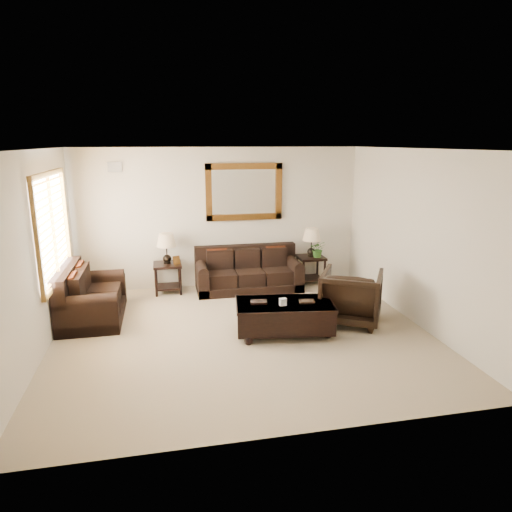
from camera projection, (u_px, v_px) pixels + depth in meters
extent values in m
cube|color=gray|center=(243.00, 334.00, 6.84)|extent=(5.50, 5.00, 0.01)
cube|color=white|center=(242.00, 149.00, 6.18)|extent=(5.50, 5.00, 0.01)
cube|color=beige|center=(220.00, 218.00, 8.89)|extent=(5.50, 0.01, 2.70)
cube|color=beige|center=(290.00, 306.00, 4.14)|extent=(5.50, 0.01, 2.70)
cube|color=beige|center=(36.00, 255.00, 5.97)|extent=(0.01, 5.00, 2.70)
cube|color=beige|center=(417.00, 238.00, 7.05)|extent=(0.01, 5.00, 2.70)
cube|color=white|center=(51.00, 228.00, 6.78)|extent=(0.01, 1.80, 1.50)
cube|color=brown|center=(47.00, 174.00, 6.59)|extent=(0.06, 1.96, 0.08)
cube|color=brown|center=(59.00, 279.00, 6.98)|extent=(0.06, 1.96, 0.08)
cube|color=brown|center=(37.00, 241.00, 5.89)|extent=(0.06, 0.08, 1.50)
cube|color=brown|center=(66.00, 218.00, 7.68)|extent=(0.06, 0.08, 1.50)
cube|color=brown|center=(53.00, 228.00, 6.79)|extent=(0.05, 0.05, 1.50)
cube|color=#48240E|center=(244.00, 192.00, 8.82)|extent=(1.50, 0.06, 1.10)
cube|color=white|center=(244.00, 192.00, 8.84)|extent=(1.26, 0.01, 0.86)
cube|color=#999999|center=(115.00, 167.00, 8.25)|extent=(0.25, 0.02, 0.18)
cube|color=black|center=(249.00, 285.00, 8.86)|extent=(2.00, 0.86, 0.16)
cube|color=black|center=(245.00, 255.00, 9.05)|extent=(2.00, 0.20, 0.41)
cube|color=black|center=(221.00, 277.00, 8.69)|extent=(0.51, 0.71, 0.25)
cube|color=black|center=(249.00, 276.00, 8.79)|extent=(0.51, 0.71, 0.25)
cube|color=black|center=(276.00, 274.00, 8.90)|extent=(0.51, 0.71, 0.25)
cube|color=black|center=(202.00, 280.00, 8.64)|extent=(0.20, 0.86, 0.48)
cylinder|color=black|center=(202.00, 268.00, 8.58)|extent=(0.20, 0.85, 0.20)
cube|color=black|center=(293.00, 275.00, 9.00)|extent=(0.20, 0.86, 0.48)
cylinder|color=black|center=(294.00, 263.00, 8.94)|extent=(0.20, 0.85, 0.20)
cube|color=maroon|center=(217.00, 259.00, 8.77)|extent=(0.38, 0.17, 0.39)
cube|color=maroon|center=(276.00, 256.00, 9.00)|extent=(0.38, 0.17, 0.39)
cube|color=black|center=(94.00, 313.00, 7.41)|extent=(0.93, 1.56, 0.18)
cube|color=black|center=(67.00, 281.00, 7.20)|extent=(0.21, 1.56, 0.44)
cube|color=black|center=(92.00, 306.00, 7.09)|extent=(0.76, 0.54, 0.26)
cube|color=black|center=(96.00, 295.00, 7.63)|extent=(0.76, 0.54, 0.26)
cube|color=black|center=(87.00, 319.00, 6.73)|extent=(0.93, 0.21, 0.52)
cylinder|color=black|center=(85.00, 302.00, 6.67)|extent=(0.91, 0.21, 0.21)
cube|color=black|center=(98.00, 290.00, 8.01)|extent=(0.93, 0.21, 0.52)
cylinder|color=black|center=(97.00, 276.00, 7.94)|extent=(0.91, 0.21, 0.21)
cube|color=maroon|center=(76.00, 287.00, 6.92)|extent=(0.18, 0.41, 0.42)
cube|color=maroon|center=(83.00, 275.00, 7.55)|extent=(0.18, 0.41, 0.42)
cube|color=black|center=(167.00, 265.00, 8.59)|extent=(0.52, 0.52, 0.05)
cube|color=black|center=(168.00, 286.00, 8.70)|extent=(0.44, 0.44, 0.03)
cylinder|color=black|center=(156.00, 283.00, 8.41)|extent=(0.05, 0.05, 0.52)
cylinder|color=black|center=(180.00, 282.00, 8.49)|extent=(0.05, 0.05, 0.52)
cylinder|color=black|center=(156.00, 276.00, 8.83)|extent=(0.05, 0.05, 0.52)
cylinder|color=black|center=(179.00, 275.00, 8.92)|extent=(0.05, 0.05, 0.52)
sphere|color=black|center=(167.00, 259.00, 8.56)|extent=(0.16, 0.16, 0.16)
cylinder|color=black|center=(167.00, 250.00, 8.52)|extent=(0.02, 0.02, 0.34)
cone|color=#D5B88E|center=(166.00, 240.00, 8.47)|extent=(0.36, 0.36, 0.25)
cube|color=#48240E|center=(176.00, 260.00, 8.51)|extent=(0.14, 0.09, 0.16)
cube|color=black|center=(311.00, 257.00, 9.15)|extent=(0.51, 0.51, 0.05)
cube|color=black|center=(310.00, 278.00, 9.26)|extent=(0.44, 0.44, 0.03)
cylinder|color=black|center=(303.00, 274.00, 8.97)|extent=(0.05, 0.05, 0.51)
cylinder|color=black|center=(325.00, 273.00, 9.06)|extent=(0.05, 0.05, 0.51)
cylinder|color=black|center=(297.00, 269.00, 9.39)|extent=(0.05, 0.05, 0.51)
cylinder|color=black|center=(317.00, 267.00, 9.47)|extent=(0.05, 0.05, 0.51)
sphere|color=black|center=(311.00, 252.00, 9.12)|extent=(0.16, 0.16, 0.16)
cylinder|color=black|center=(311.00, 244.00, 9.08)|extent=(0.02, 0.02, 0.34)
cone|color=#D5B88E|center=(312.00, 234.00, 9.04)|extent=(0.36, 0.36, 0.24)
sphere|color=black|center=(249.00, 341.00, 6.47)|extent=(0.13, 0.13, 0.13)
sphere|color=black|center=(328.00, 334.00, 6.70)|extent=(0.13, 0.13, 0.13)
sphere|color=black|center=(242.00, 326.00, 6.98)|extent=(0.13, 0.13, 0.13)
sphere|color=black|center=(316.00, 320.00, 7.22)|extent=(0.13, 0.13, 0.13)
cube|color=black|center=(284.00, 315.00, 6.78)|extent=(1.50, 0.94, 0.40)
cube|color=black|center=(284.00, 304.00, 6.74)|extent=(1.53, 0.96, 0.04)
cube|color=black|center=(259.00, 302.00, 6.71)|extent=(0.26, 0.19, 0.03)
cube|color=black|center=(307.00, 301.00, 6.75)|extent=(0.24, 0.18, 0.03)
cube|color=white|center=(283.00, 302.00, 6.61)|extent=(0.10, 0.08, 0.11)
imported|color=black|center=(351.00, 294.00, 7.19)|extent=(1.20, 1.18, 0.93)
imported|color=#2C581E|center=(318.00, 251.00, 9.05)|extent=(0.40, 0.42, 0.26)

